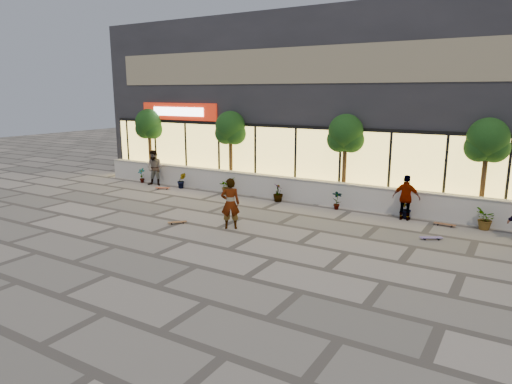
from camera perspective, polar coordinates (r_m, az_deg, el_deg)
The scene contains 21 objects.
ground at distance 15.35m, azimuth -8.47°, elevation -6.06°, with size 80.00×80.00×0.00m, color #A0978B.
planter_wall at distance 20.89m, azimuth 3.74°, elevation 0.49°, with size 22.00×0.42×1.04m.
retail_building at distance 25.45m, azimuth 9.66°, elevation 10.92°, with size 24.00×9.17×8.50m.
shrub_a at distance 25.48m, azimuth -14.10°, elevation 2.03°, with size 0.43×0.29×0.81m, color #163711.
shrub_b at distance 23.60m, azimuth -9.28°, elevation 1.44°, with size 0.45×0.36×0.81m, color #163711.
shrub_c at distance 21.92m, azimuth -3.67°, elevation 0.74°, with size 0.73×0.63×0.81m, color #163711.
shrub_d at distance 20.49m, azimuth 2.78°, elevation -0.08°, with size 0.45×0.45×0.81m, color #163711.
shrub_e at distance 19.35m, azimuth 10.10°, elevation -1.00°, with size 0.43×0.29×0.81m, color #163711.
shrub_f at distance 18.58m, azimuth 18.17°, elevation -2.00°, with size 0.45×0.36×0.81m, color #163711.
shrub_g at distance 18.20m, azimuth 26.78°, elevation -3.02°, with size 0.73×0.63×0.81m, color #163711.
tree_west at distance 26.39m, azimuth -13.24°, elevation 8.07°, with size 1.60×1.50×3.92m.
tree_midwest at distance 22.91m, azimuth -3.22°, elevation 7.77°, with size 1.60×1.50×3.92m.
tree_mideast at distance 20.17m, azimuth 11.13°, elevation 6.93°, with size 1.60×1.50×3.92m.
tree_east at distance 19.01m, azimuth 26.95°, elevation 5.50°, with size 1.60×1.50×3.92m.
skater_center at distance 16.33m, azimuth -3.23°, elevation -1.44°, with size 0.68×0.44×1.85m, color silver.
skater_left at distance 24.50m, azimuth -12.53°, elevation 2.95°, with size 0.91×0.71×1.86m, color #8F845C.
skater_right_near at distance 18.32m, azimuth 18.27°, elevation -0.69°, with size 1.03×0.43×1.75m, color white.
skateboard_center at distance 17.33m, azimuth -9.82°, elevation -3.72°, with size 0.61×0.63×0.08m.
skateboard_left at distance 23.57m, azimuth -11.59°, elevation 0.51°, with size 0.75×0.46×0.09m.
skateboard_right_near at distance 18.17m, azimuth 22.53°, elevation -3.73°, with size 0.76×0.22×0.09m.
skateboard_right_far at distance 16.37m, azimuth 21.05°, elevation -5.34°, with size 0.73×0.55×0.09m.
Camera 1 is at (9.36, -11.18, 4.83)m, focal length 32.00 mm.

